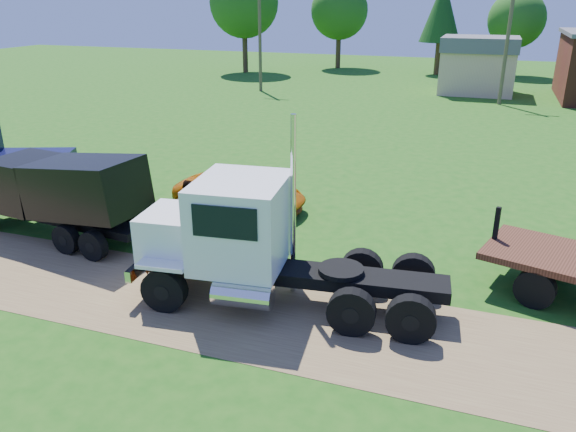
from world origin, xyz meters
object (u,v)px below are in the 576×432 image
(spectator_a, at_px, (157,270))
(white_semi_tractor, at_px, (245,240))
(black_dump_truck, at_px, (58,191))
(orange_pickup, at_px, (241,193))

(spectator_a, bearing_deg, white_semi_tractor, -18.05)
(black_dump_truck, bearing_deg, white_semi_tractor, -6.35)
(orange_pickup, xyz_separation_m, spectator_a, (0.65, -7.08, 0.14))
(orange_pickup, bearing_deg, white_semi_tractor, -152.77)
(white_semi_tractor, distance_m, black_dump_truck, 7.85)
(black_dump_truck, relative_size, spectator_a, 4.28)
(white_semi_tractor, height_order, spectator_a, white_semi_tractor)
(black_dump_truck, xyz_separation_m, orange_pickup, (4.70, 4.47, -0.99))
(white_semi_tractor, height_order, orange_pickup, white_semi_tractor)
(orange_pickup, height_order, spectator_a, spectator_a)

